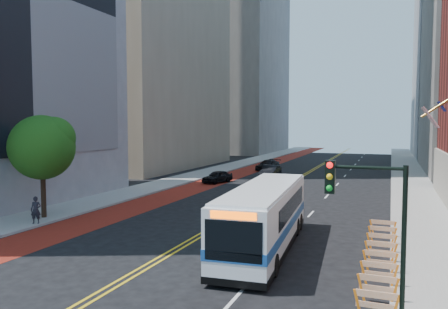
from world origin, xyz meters
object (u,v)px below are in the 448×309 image
pedestrian (36,210)px  car_c (268,165)px  car_a (217,177)px  car_b (270,172)px  traffic_signal (370,215)px  transit_bus (265,216)px  street_tree (43,145)px

pedestrian → car_c: bearing=56.5°
car_a → car_b: bearing=68.8°
traffic_signal → pedestrian: bearing=158.3°
transit_bus → car_c: size_ratio=2.49×
car_b → car_c: (-2.74, 9.01, -0.08)m
car_b → car_a: bearing=-129.3°
street_tree → transit_bus: street_tree is taller
transit_bus → car_a: transit_bus is taller
car_c → car_a: bearing=-85.0°
street_tree → car_b: 27.68m
traffic_signal → car_a: (-16.73, 30.20, -3.06)m
street_tree → car_a: bearing=79.2°
transit_bus → pedestrian: 14.54m
street_tree → car_a: street_tree is taller
street_tree → car_c: street_tree is taller
car_b → pedestrian: (-7.44, -27.74, 0.21)m
car_a → pedestrian: 22.51m
car_a → car_b: car_b is taller
street_tree → car_c: bearing=81.0°
car_c → car_b: bearing=-61.7°
traffic_signal → car_b: 37.85m
transit_bus → pedestrian: bearing=176.7°
transit_bus → car_c: transit_bus is taller
street_tree → car_b: (8.28, 26.09, -4.14)m
traffic_signal → car_b: traffic_signal is taller
street_tree → car_b: street_tree is taller
street_tree → car_b: bearing=72.4°
traffic_signal → pedestrian: 21.51m
car_c → pedestrian: pedestrian is taller
street_tree → car_a: (3.93, 20.65, -4.25)m
street_tree → traffic_signal: size_ratio=1.32×
traffic_signal → car_a: traffic_signal is taller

